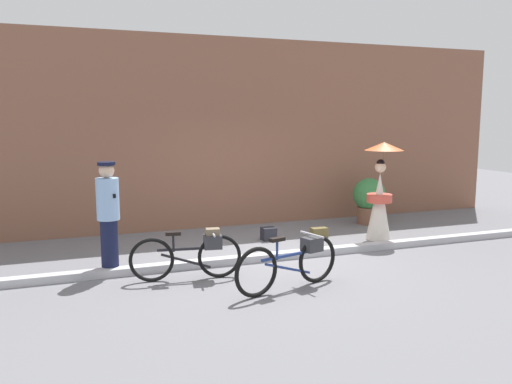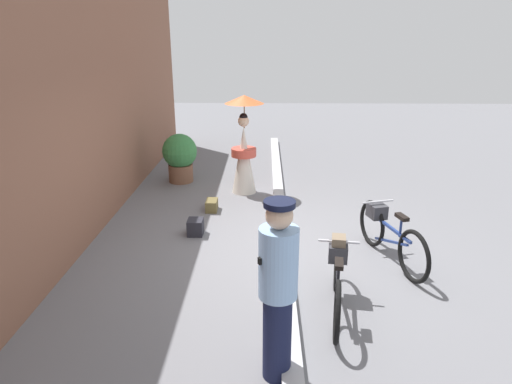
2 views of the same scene
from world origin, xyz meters
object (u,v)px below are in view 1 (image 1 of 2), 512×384
at_px(bicycle_near_officer, 193,253).
at_px(person_with_parasol, 380,192).
at_px(backpack_spare, 319,232).
at_px(person_officer, 108,215).
at_px(backpack_on_pavement, 269,234).
at_px(bicycle_far_side, 292,261).
at_px(potted_plant_by_door, 370,199).

xyz_separation_m(bicycle_near_officer, person_with_parasol, (4.04, 1.24, 0.53)).
bearing_deg(person_with_parasol, backpack_spare, 153.03).
relative_size(bicycle_near_officer, person_officer, 0.95).
xyz_separation_m(bicycle_near_officer, backpack_on_pavement, (1.97, 1.91, -0.27)).
xyz_separation_m(person_officer, backpack_spare, (4.12, 1.06, -0.82)).
bearing_deg(person_with_parasol, backpack_on_pavement, 162.17).
bearing_deg(backpack_on_pavement, bicycle_far_side, -105.19).
relative_size(bicycle_far_side, potted_plant_by_door, 1.67).
bearing_deg(potted_plant_by_door, person_with_parasol, -115.83).
relative_size(person_officer, person_with_parasol, 0.90).
xyz_separation_m(bicycle_near_officer, bicycle_far_side, (1.21, -0.89, -0.01)).
distance_m(person_with_parasol, backpack_on_pavement, 2.32).
distance_m(person_officer, backpack_spare, 4.33).
relative_size(backpack_on_pavement, backpack_spare, 0.83).
bearing_deg(bicycle_far_side, potted_plant_by_door, 45.06).
distance_m(bicycle_far_side, backpack_spare, 3.22).
bearing_deg(potted_plant_by_door, bicycle_near_officer, -150.91).
bearing_deg(backpack_on_pavement, backpack_spare, -7.55).
relative_size(bicycle_near_officer, potted_plant_by_door, 1.59).
xyz_separation_m(person_officer, backpack_on_pavement, (3.09, 1.20, -0.79)).
xyz_separation_m(bicycle_near_officer, potted_plant_by_door, (4.70, 2.62, 0.17)).
xyz_separation_m(bicycle_far_side, person_with_parasol, (2.83, 2.13, 0.54)).
bearing_deg(person_with_parasol, bicycle_far_side, -143.05).
bearing_deg(person_with_parasol, bicycle_near_officer, -162.91).
relative_size(bicycle_far_side, backpack_spare, 5.32).
bearing_deg(person_officer, person_with_parasol, 5.91).
bearing_deg(backpack_spare, potted_plant_by_door, 26.35).
height_order(bicycle_near_officer, potted_plant_by_door, potted_plant_by_door).
distance_m(person_officer, potted_plant_by_door, 6.14).
height_order(bicycle_near_officer, person_officer, person_officer).
height_order(potted_plant_by_door, backpack_on_pavement, potted_plant_by_door).
bearing_deg(backpack_spare, bicycle_far_side, -123.95).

